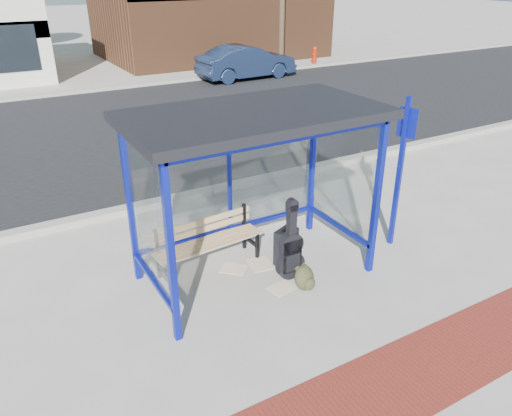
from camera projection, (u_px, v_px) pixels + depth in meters
ground at (255, 274)px, 7.26m from camera, size 120.00×120.00×0.00m
brick_paver_strip at (378, 392)px, 5.23m from camera, size 60.00×1.00×0.01m
curb_near at (179, 198)px, 9.49m from camera, size 60.00×0.25×0.12m
street_asphalt at (108, 132)px, 13.49m from camera, size 60.00×10.00×0.00m
curb_far at (69, 93)px, 17.44m from camera, size 60.00×0.25×0.12m
far_sidewalk at (59, 84)px, 18.95m from camera, size 60.00×4.00×0.01m
bus_shelter at (252, 136)px, 6.41m from camera, size 3.30×1.80×2.42m
bench at (207, 240)px, 7.27m from camera, size 1.67×0.53×0.78m
guitar_bag at (291, 252)px, 6.99m from camera, size 0.43×0.13×1.17m
suitcase at (286, 247)px, 7.41m from camera, size 0.41×0.34×0.61m
backpack at (305, 279)px, 6.84m from camera, size 0.34×0.32×0.36m
sign_post at (401, 165)px, 7.50m from camera, size 0.14×0.29×2.38m
newspaper_a at (234, 269)px, 7.37m from camera, size 0.47×0.47×0.01m
newspaper_b at (282, 288)px, 6.93m from camera, size 0.39×0.33×0.01m
newspaper_c at (260, 264)px, 7.49m from camera, size 0.38×0.45×0.01m
parked_car at (246, 62)px, 19.64m from camera, size 4.00×1.54×1.30m
fire_hydrant at (315, 54)px, 22.78m from camera, size 0.34×0.23×0.79m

